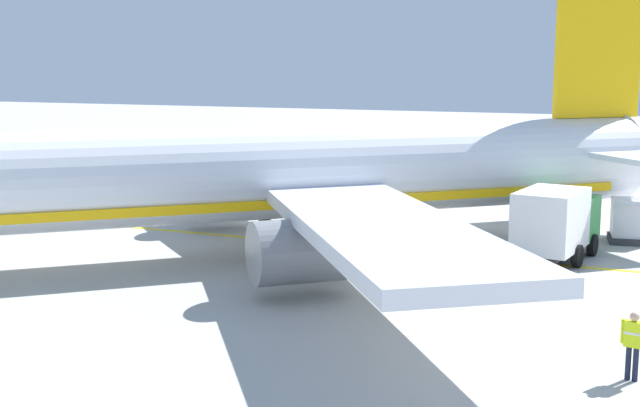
# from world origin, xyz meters

# --- Properties ---
(airliner_foreground) EXTENTS (30.87, 33.38, 11.90)m
(airliner_foreground) POSITION_xyz_m (15.29, 18.25, 3.39)
(airliner_foreground) COLOR silver
(airliner_foreground) RESTS_ON ground
(service_truck_fuel) EXTENTS (5.60, 2.99, 2.95)m
(service_truck_fuel) POSITION_xyz_m (19.50, 7.09, 1.60)
(service_truck_fuel) COLOR #338C3F
(service_truck_fuel) RESTS_ON ground
(cargo_container_near) EXTENTS (1.99, 1.99, 2.09)m
(cargo_container_near) POSITION_xyz_m (24.28, 4.53, 0.99)
(cargo_container_near) COLOR #333338
(cargo_container_near) RESTS_ON ground
(crew_marshaller) EXTENTS (0.31, 0.62, 1.78)m
(crew_marshaller) POSITION_xyz_m (6.57, 3.44, 1.06)
(crew_marshaller) COLOR #191E33
(crew_marshaller) RESTS_ON ground
(apron_guide_line) EXTENTS (0.30, 60.00, 0.01)m
(apron_guide_line) POSITION_xyz_m (18.64, 13.68, 0.01)
(apron_guide_line) COLOR yellow
(apron_guide_line) RESTS_ON ground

